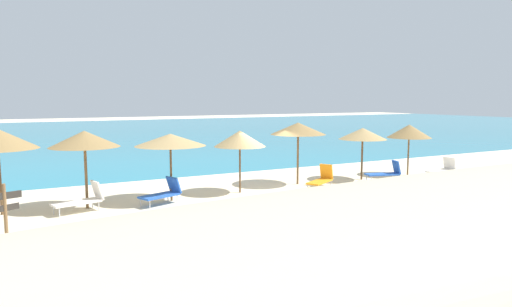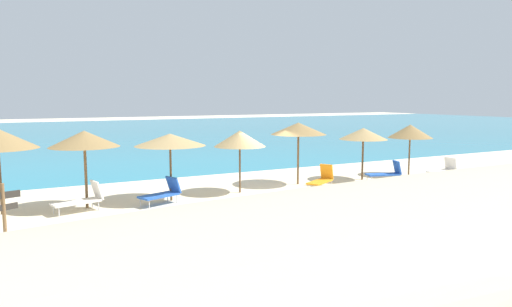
{
  "view_description": "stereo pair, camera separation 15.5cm",
  "coord_description": "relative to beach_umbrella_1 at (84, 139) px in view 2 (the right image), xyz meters",
  "views": [
    {
      "loc": [
        -9.56,
        -16.2,
        3.92
      ],
      "look_at": [
        -0.38,
        0.87,
        1.59
      ],
      "focal_mm": 32.6,
      "sensor_mm": 36.0,
      "label": 1
    },
    {
      "loc": [
        -9.42,
        -16.28,
        3.92
      ],
      "look_at": [
        -0.38,
        0.87,
        1.59
      ],
      "focal_mm": 32.6,
      "sensor_mm": 36.0,
      "label": 2
    }
  ],
  "objects": [
    {
      "name": "sea_water",
      "position": [
        7.18,
        35.42,
        -2.47
      ],
      "size": [
        160.0,
        61.63,
        0.01
      ],
      "primitive_type": "cube",
      "color": "teal",
      "rests_on": "ground_plane"
    },
    {
      "name": "lounge_chair_3",
      "position": [
        13.3,
        -0.96,
        -2.07
      ],
      "size": [
        1.72,
        1.02,
        0.97
      ],
      "rotation": [
        0.0,
        0.0,
        1.28
      ],
      "color": "blue",
      "rests_on": "ground_plane"
    },
    {
      "name": "lounge_chair_4",
      "position": [
        9.7,
        -0.77,
        -2.11
      ],
      "size": [
        1.67,
        1.28,
        0.97
      ],
      "rotation": [
        0.0,
        0.0,
        2.08
      ],
      "color": "orange",
      "rests_on": "ground_plane"
    },
    {
      "name": "wooden_signpost",
      "position": [
        -2.54,
        -3.9,
        -1.43
      ],
      "size": [
        0.81,
        0.35,
        1.75
      ],
      "rotation": [
        0.0,
        0.0,
        0.32
      ],
      "color": "brown",
      "rests_on": "ground_plane"
    },
    {
      "name": "lounge_chair_1",
      "position": [
        16.47,
        -1.58,
        -2.05
      ],
      "size": [
        1.63,
        0.78,
        1.0
      ],
      "rotation": [
        0.0,
        0.0,
        1.66
      ],
      "color": "white",
      "rests_on": "ground_plane"
    },
    {
      "name": "beach_umbrella_6",
      "position": [
        15.52,
        -0.21,
        -0.24
      ],
      "size": [
        2.2,
        2.2,
        2.58
      ],
      "color": "brown",
      "rests_on": "ground_plane"
    },
    {
      "name": "beach_umbrella_5",
      "position": [
        12.59,
        -0.08,
        -0.27
      ],
      "size": [
        2.29,
        2.29,
        2.49
      ],
      "color": "brown",
      "rests_on": "ground_plane"
    },
    {
      "name": "beach_umbrella_3",
      "position": [
        6.04,
        -0.09,
        -0.23
      ],
      "size": [
        2.14,
        2.14,
        2.58
      ],
      "color": "brown",
      "rests_on": "ground_plane"
    },
    {
      "name": "ground_plane",
      "position": [
        7.18,
        -0.96,
        -2.48
      ],
      "size": [
        160.0,
        160.0,
        0.0
      ],
      "primitive_type": "plane",
      "color": "beige"
    },
    {
      "name": "beach_ball",
      "position": [
        13.99,
        -2.73,
        -2.33
      ],
      "size": [
        0.29,
        0.29,
        0.29
      ],
      "primitive_type": "sphere",
      "color": "blue",
      "rests_on": "ground_plane"
    },
    {
      "name": "lounge_chair_2",
      "position": [
        2.59,
        -0.64,
        -2.06
      ],
      "size": [
        1.67,
        1.15,
        0.97
      ],
      "rotation": [
        0.0,
        0.0,
        1.92
      ],
      "color": "blue",
      "rests_on": "ground_plane"
    },
    {
      "name": "beach_umbrella_2",
      "position": [
        3.04,
        -0.23,
        -0.14
      ],
      "size": [
        2.69,
        2.69,
        2.57
      ],
      "color": "brown",
      "rests_on": "ground_plane"
    },
    {
      "name": "beach_umbrella_4",
      "position": [
        9.19,
        0.35,
        0.06
      ],
      "size": [
        2.5,
        2.5,
        2.81
      ],
      "color": "brown",
      "rests_on": "ground_plane"
    },
    {
      "name": "lounge_chair_0",
      "position": [
        -0.23,
        -0.47,
        -2.04
      ],
      "size": [
        1.77,
        1.02,
        1.02
      ],
      "rotation": [
        0.0,
        0.0,
        1.82
      ],
      "color": "white",
      "rests_on": "ground_plane"
    },
    {
      "name": "beach_umbrella_1",
      "position": [
        0.0,
        0.0,
        0.0
      ],
      "size": [
        2.43,
        2.43,
        2.77
      ],
      "color": "brown",
      "rests_on": "ground_plane"
    }
  ]
}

